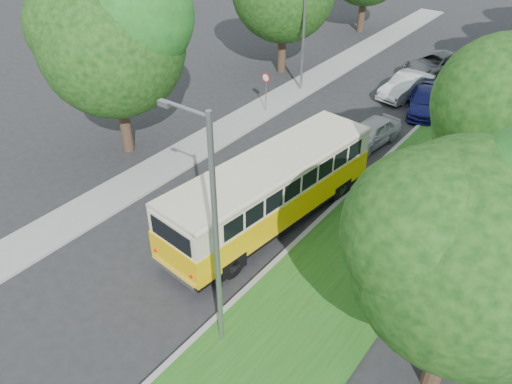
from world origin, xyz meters
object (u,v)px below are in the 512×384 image
Objects in this scene: lamppost_near at (213,233)px; car_blue at (425,101)px; car_grey at (436,65)px; car_white at (406,86)px; lamppost_far at (303,26)px; car_silver at (371,133)px; vintage_bus at (271,192)px.

lamppost_near is 1.78× the size of car_blue.
lamppost_near is at bearing -65.05° from car_grey.
lamppost_near is 1.82× the size of car_white.
car_blue is 0.83× the size of car_grey.
lamppost_far reaches higher than car_white.
car_white is at bearing 106.33° from car_silver.
lamppost_far reaches higher than car_silver.
lamppost_near reaches higher than lamppost_far.
vintage_bus reaches higher than car_white.
car_silver is (0.29, 8.64, -0.84)m from vintage_bus.
car_blue is at bearing 12.41° from lamppost_far.
vintage_bus is (-2.25, 5.95, -2.84)m from lamppost_near.
car_silver is 0.90× the size of car_blue.
car_grey is (6.07, 7.82, -3.36)m from lamppost_far.
lamppost_far is at bearing -143.19° from car_white.
car_white is 0.81× the size of car_grey.
lamppost_near is 15.17m from car_silver.
lamppost_near is 22.12m from car_white.
car_silver is at bearing -72.61° from car_white.
car_silver is 11.77m from car_grey.
car_grey reaches higher than car_blue.
car_blue is at bearing -29.73° from car_white.
car_blue is (-1.22, 20.19, -3.72)m from lamppost_near.
lamppost_far is at bearing 173.46° from car_blue.
vintage_bus is 15.70m from car_white.
lamppost_far reaches higher than vintage_bus.
car_grey is at bearing 85.78° from car_blue.
lamppost_near is 1.07× the size of lamppost_far.
lamppost_far is at bearing -109.00° from car_grey.
car_white reaches higher than car_blue.
car_blue is at bearing -56.46° from car_grey.
car_white is (-1.02, 7.02, 0.04)m from car_silver.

